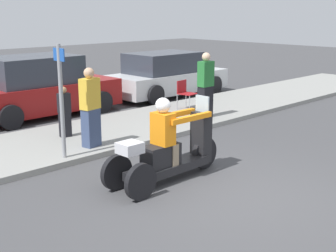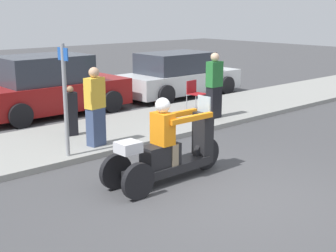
{
  "view_description": "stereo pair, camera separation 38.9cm",
  "coord_description": "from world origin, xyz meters",
  "px_view_note": "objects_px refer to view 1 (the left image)",
  "views": [
    {
      "loc": [
        -5.76,
        -4.21,
        2.94
      ],
      "look_at": [
        -0.34,
        1.34,
        1.0
      ],
      "focal_mm": 50.0,
      "sensor_mm": 36.0,
      "label": 1
    },
    {
      "loc": [
        -5.48,
        -4.48,
        2.94
      ],
      "look_at": [
        -0.34,
        1.34,
        1.0
      ],
      "focal_mm": 50.0,
      "sensor_mm": 36.0,
      "label": 2
    }
  ],
  "objects_px": {
    "motorcycle_trike": "(168,151)",
    "street_sign": "(61,97)",
    "spectator_near_curb": "(90,109)",
    "parked_car_lot_left": "(38,88)",
    "spectator_end_of_line": "(206,86)",
    "spectator_with_child": "(65,113)",
    "parked_car_lot_right": "(166,76)",
    "folding_chair_curbside": "(185,91)"
  },
  "relations": [
    {
      "from": "motorcycle_trike",
      "to": "street_sign",
      "type": "height_order",
      "value": "street_sign"
    },
    {
      "from": "spectator_near_curb",
      "to": "parked_car_lot_left",
      "type": "relative_size",
      "value": 0.38
    },
    {
      "from": "spectator_end_of_line",
      "to": "spectator_with_child",
      "type": "xyz_separation_m",
      "value": [
        -3.76,
        0.92,
        -0.28
      ]
    },
    {
      "from": "spectator_with_child",
      "to": "parked_car_lot_right",
      "type": "distance_m",
      "value": 6.23
    },
    {
      "from": "spectator_near_curb",
      "to": "motorcycle_trike",
      "type": "bearing_deg",
      "value": -91.46
    },
    {
      "from": "folding_chair_curbside",
      "to": "spectator_with_child",
      "type": "bearing_deg",
      "value": -176.74
    },
    {
      "from": "spectator_end_of_line",
      "to": "folding_chair_curbside",
      "type": "height_order",
      "value": "spectator_end_of_line"
    },
    {
      "from": "parked_car_lot_right",
      "to": "street_sign",
      "type": "bearing_deg",
      "value": -149.39
    },
    {
      "from": "parked_car_lot_right",
      "to": "parked_car_lot_left",
      "type": "height_order",
      "value": "parked_car_lot_left"
    },
    {
      "from": "spectator_end_of_line",
      "to": "parked_car_lot_right",
      "type": "relative_size",
      "value": 0.39
    },
    {
      "from": "spectator_near_curb",
      "to": "parked_car_lot_left",
      "type": "bearing_deg",
      "value": 75.9
    },
    {
      "from": "spectator_end_of_line",
      "to": "motorcycle_trike",
      "type": "bearing_deg",
      "value": -146.86
    },
    {
      "from": "motorcycle_trike",
      "to": "folding_chair_curbside",
      "type": "relative_size",
      "value": 3.0
    },
    {
      "from": "parked_car_lot_right",
      "to": "street_sign",
      "type": "relative_size",
      "value": 2.0
    },
    {
      "from": "spectator_near_curb",
      "to": "parked_car_lot_left",
      "type": "xyz_separation_m",
      "value": [
        0.98,
        3.9,
        -0.14
      ]
    },
    {
      "from": "street_sign",
      "to": "motorcycle_trike",
      "type": "bearing_deg",
      "value": -69.92
    },
    {
      "from": "folding_chair_curbside",
      "to": "street_sign",
      "type": "relative_size",
      "value": 0.37
    },
    {
      "from": "parked_car_lot_right",
      "to": "parked_car_lot_left",
      "type": "bearing_deg",
      "value": 176.47
    },
    {
      "from": "parked_car_lot_right",
      "to": "spectator_near_curb",
      "type": "bearing_deg",
      "value": -147.68
    },
    {
      "from": "spectator_near_curb",
      "to": "street_sign",
      "type": "height_order",
      "value": "street_sign"
    },
    {
      "from": "motorcycle_trike",
      "to": "spectator_near_curb",
      "type": "height_order",
      "value": "spectator_near_curb"
    },
    {
      "from": "spectator_end_of_line",
      "to": "street_sign",
      "type": "xyz_separation_m",
      "value": [
        -4.61,
        -0.39,
        0.37
      ]
    },
    {
      "from": "motorcycle_trike",
      "to": "spectator_near_curb",
      "type": "bearing_deg",
      "value": 88.54
    },
    {
      "from": "parked_car_lot_left",
      "to": "street_sign",
      "type": "xyz_separation_m",
      "value": [
        -1.81,
        -4.16,
        0.53
      ]
    },
    {
      "from": "motorcycle_trike",
      "to": "folding_chair_curbside",
      "type": "bearing_deg",
      "value": 40.63
    },
    {
      "from": "motorcycle_trike",
      "to": "street_sign",
      "type": "relative_size",
      "value": 1.12
    },
    {
      "from": "spectator_near_curb",
      "to": "spectator_end_of_line",
      "type": "bearing_deg",
      "value": 2.04
    },
    {
      "from": "motorcycle_trike",
      "to": "parked_car_lot_left",
      "type": "distance_m",
      "value": 6.36
    },
    {
      "from": "motorcycle_trike",
      "to": "spectator_near_curb",
      "type": "xyz_separation_m",
      "value": [
        0.06,
        2.37,
        0.38
      ]
    },
    {
      "from": "spectator_end_of_line",
      "to": "spectator_with_child",
      "type": "distance_m",
      "value": 3.88
    },
    {
      "from": "spectator_end_of_line",
      "to": "parked_car_lot_right",
      "type": "height_order",
      "value": "spectator_end_of_line"
    },
    {
      "from": "motorcycle_trike",
      "to": "parked_car_lot_right",
      "type": "bearing_deg",
      "value": 46.06
    },
    {
      "from": "spectator_with_child",
      "to": "parked_car_lot_right",
      "type": "xyz_separation_m",
      "value": [
        5.68,
        2.56,
        0.04
      ]
    },
    {
      "from": "spectator_near_curb",
      "to": "spectator_with_child",
      "type": "xyz_separation_m",
      "value": [
        0.02,
        1.05,
        -0.25
      ]
    },
    {
      "from": "motorcycle_trike",
      "to": "parked_car_lot_left",
      "type": "xyz_separation_m",
      "value": [
        1.04,
        6.27,
        0.25
      ]
    },
    {
      "from": "spectator_with_child",
      "to": "street_sign",
      "type": "height_order",
      "value": "street_sign"
    },
    {
      "from": "spectator_near_curb",
      "to": "spectator_end_of_line",
      "type": "distance_m",
      "value": 3.78
    },
    {
      "from": "spectator_near_curb",
      "to": "parked_car_lot_right",
      "type": "distance_m",
      "value": 6.75
    },
    {
      "from": "spectator_with_child",
      "to": "parked_car_lot_left",
      "type": "height_order",
      "value": "parked_car_lot_left"
    },
    {
      "from": "spectator_near_curb",
      "to": "parked_car_lot_right",
      "type": "xyz_separation_m",
      "value": [
        5.7,
        3.61,
        -0.21
      ]
    },
    {
      "from": "folding_chair_curbside",
      "to": "street_sign",
      "type": "bearing_deg",
      "value": -162.93
    },
    {
      "from": "parked_car_lot_left",
      "to": "spectator_near_curb",
      "type": "bearing_deg",
      "value": -104.1
    }
  ]
}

